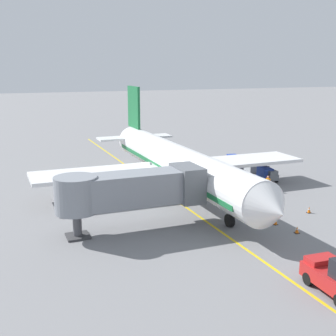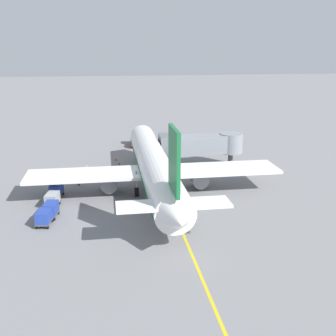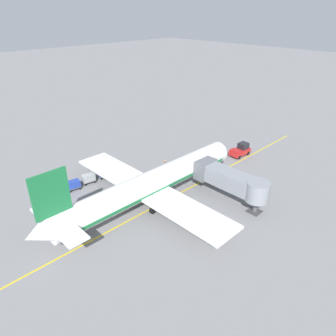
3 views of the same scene
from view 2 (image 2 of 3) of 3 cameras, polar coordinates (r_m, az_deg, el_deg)
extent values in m
plane|color=slate|center=(51.82, -0.60, -2.76)|extent=(400.00, 400.00, 0.00)
cube|color=gold|center=(51.82, -0.60, -2.76)|extent=(0.24, 80.00, 0.01)
cylinder|color=white|center=(50.20, -1.95, 0.52)|extent=(3.70, 32.00, 3.70)
cube|color=#196B38|center=(50.33, -1.94, 0.02)|extent=(3.74, 29.44, 0.44)
cone|color=white|center=(66.82, -3.66, 4.55)|extent=(3.63, 2.40, 3.63)
cone|color=white|center=(33.85, 1.49, -7.04)|extent=(3.15, 2.80, 3.14)
cube|color=black|center=(64.93, -3.53, 4.78)|extent=(2.78, 1.10, 0.60)
cube|color=white|center=(49.43, -1.80, -0.51)|extent=(30.00, 5.20, 0.36)
cylinder|color=gray|center=(50.27, -8.14, -1.88)|extent=(2.00, 3.20, 2.00)
cylinder|color=gray|center=(51.45, 4.20, -1.32)|extent=(2.00, 3.20, 2.00)
cube|color=#196B38|center=(34.65, 0.86, 1.07)|extent=(0.32, 4.40, 5.50)
cube|color=white|center=(36.12, 0.78, -5.04)|extent=(10.00, 2.60, 0.24)
cylinder|color=black|center=(61.66, -3.13, 0.92)|extent=(0.45, 1.10, 1.10)
cylinder|color=gray|center=(61.26, -3.15, 2.31)|extent=(0.24, 0.24, 2.00)
cylinder|color=black|center=(48.94, -4.32, -3.31)|extent=(0.45, 1.10, 1.10)
cylinder|color=gray|center=(48.44, -4.36, -1.58)|extent=(0.24, 0.24, 2.00)
cylinder|color=black|center=(49.45, 1.00, -3.05)|extent=(0.45, 1.10, 1.10)
cylinder|color=gray|center=(48.95, 1.01, -1.34)|extent=(0.24, 0.24, 2.00)
cube|color=gray|center=(59.71, 3.94, 3.29)|extent=(10.26, 2.80, 2.60)
cube|color=slate|center=(58.95, -0.19, 3.16)|extent=(2.00, 3.50, 2.99)
cylinder|color=gray|center=(61.01, 8.66, 3.42)|extent=(3.36, 3.36, 2.86)
cylinder|color=#4C4C51|center=(61.58, 8.56, 1.26)|extent=(0.70, 0.70, 2.19)
cube|color=#38383A|center=(61.86, 8.52, 0.35)|extent=(1.80, 1.80, 0.16)
cube|color=#B21E1E|center=(73.45, -4.28, 3.68)|extent=(2.39, 4.49, 0.90)
cube|color=black|center=(74.20, -4.32, 4.61)|extent=(1.73, 1.92, 1.10)
cube|color=#B21E1E|center=(71.81, -4.25, 3.90)|extent=(1.92, 1.18, 0.36)
cylinder|color=black|center=(72.19, -3.49, 3.11)|extent=(0.38, 0.81, 0.80)
cylinder|color=black|center=(72.14, -4.98, 3.06)|extent=(0.38, 0.81, 0.80)
cylinder|color=black|center=(74.98, -3.59, 3.61)|extent=(0.38, 0.81, 0.80)
cylinder|color=black|center=(74.93, -5.03, 3.57)|extent=(0.38, 0.81, 0.80)
cube|color=slate|center=(50.60, -15.38, -3.11)|extent=(1.34, 2.57, 0.70)
cube|color=slate|center=(51.06, -15.30, -2.25)|extent=(1.08, 1.11, 0.44)
cube|color=black|center=(49.74, -15.57, -2.64)|extent=(0.85, 0.21, 0.64)
cylinder|color=black|center=(50.51, -15.41, -2.36)|extent=(0.10, 0.27, 0.54)
cylinder|color=black|center=(51.62, -15.78, -3.16)|extent=(0.23, 0.57, 0.56)
cylinder|color=black|center=(51.43, -14.60, -3.14)|extent=(0.23, 0.57, 0.56)
cylinder|color=black|center=(50.01, -16.13, -3.83)|extent=(0.23, 0.57, 0.56)
cylinder|color=black|center=(49.81, -14.91, -3.81)|extent=(0.23, 0.57, 0.56)
cube|color=#4C4C51|center=(50.31, -15.06, -3.45)|extent=(1.61, 2.37, 0.12)
cube|color=#233D9E|center=(50.11, -15.11, -2.79)|extent=(1.53, 2.25, 1.10)
cylinder|color=#4C4C51|center=(51.63, -14.66, -2.91)|extent=(0.17, 0.70, 0.07)
cylinder|color=black|center=(51.28, -15.41, -3.38)|extent=(0.17, 0.37, 0.36)
cylinder|color=black|center=(51.00, -14.21, -3.39)|extent=(0.17, 0.37, 0.36)
cylinder|color=black|center=(49.79, -15.89, -4.02)|extent=(0.17, 0.37, 0.36)
cylinder|color=black|center=(49.50, -14.66, -4.04)|extent=(0.17, 0.37, 0.36)
cube|color=#4C4C51|center=(47.46, -15.57, -4.71)|extent=(1.61, 2.37, 0.12)
cube|color=#999EA3|center=(47.25, -15.63, -4.02)|extent=(1.53, 2.25, 1.10)
cylinder|color=#4C4C51|center=(48.77, -15.13, -4.11)|extent=(0.17, 0.70, 0.07)
cylinder|color=black|center=(48.43, -15.93, -4.61)|extent=(0.17, 0.37, 0.36)
cylinder|color=black|center=(48.14, -14.66, -4.64)|extent=(0.17, 0.37, 0.36)
cylinder|color=black|center=(46.96, -16.46, -5.33)|extent=(0.17, 0.37, 0.36)
cylinder|color=black|center=(46.66, -15.15, -5.36)|extent=(0.17, 0.37, 0.36)
cube|color=#4C4C51|center=(44.76, -15.78, -6.03)|extent=(1.61, 2.37, 0.12)
cube|color=#233D9E|center=(44.54, -15.84, -5.31)|extent=(1.53, 2.25, 1.10)
cylinder|color=#4C4C51|center=(46.06, -15.30, -5.36)|extent=(0.17, 0.70, 0.07)
cylinder|color=black|center=(45.73, -16.15, -5.90)|extent=(0.17, 0.37, 0.36)
cylinder|color=black|center=(45.44, -14.81, -5.94)|extent=(0.17, 0.37, 0.36)
cylinder|color=black|center=(44.28, -16.73, -6.70)|extent=(0.17, 0.37, 0.36)
cylinder|color=black|center=(43.97, -15.34, -6.75)|extent=(0.17, 0.37, 0.36)
cube|color=#4C4C51|center=(43.01, -16.62, -7.05)|extent=(1.61, 2.37, 0.12)
cube|color=#233D9E|center=(42.78, -16.68, -6.30)|extent=(1.53, 2.25, 1.10)
cylinder|color=#4C4C51|center=(44.29, -16.10, -6.32)|extent=(0.17, 0.70, 0.07)
cylinder|color=black|center=(43.98, -16.99, -6.89)|extent=(0.17, 0.37, 0.36)
cylinder|color=black|center=(43.68, -15.59, -6.93)|extent=(0.17, 0.37, 0.36)
cylinder|color=black|center=(42.55, -17.62, -7.76)|extent=(0.17, 0.37, 0.36)
cylinder|color=black|center=(42.23, -16.18, -7.82)|extent=(0.17, 0.37, 0.36)
cylinder|color=#232328|center=(53.92, -12.20, -1.89)|extent=(0.15, 0.15, 0.85)
cylinder|color=#232328|center=(53.74, -12.16, -1.95)|extent=(0.15, 0.15, 0.85)
cube|color=orange|center=(53.61, -12.22, -1.19)|extent=(0.32, 0.43, 0.60)
cylinder|color=orange|center=(53.86, -12.27, -1.16)|extent=(0.14, 0.24, 0.57)
cylinder|color=orange|center=(53.39, -12.17, -1.31)|extent=(0.14, 0.24, 0.57)
sphere|color=tan|center=(53.48, -12.25, -0.75)|extent=(0.22, 0.22, 0.22)
cube|color=red|center=(53.48, -12.25, -0.73)|extent=(0.14, 0.28, 0.10)
cylinder|color=#232328|center=(53.49, -8.33, -1.84)|extent=(0.15, 0.15, 0.85)
cylinder|color=#232328|center=(53.64, -8.20, -1.78)|extent=(0.15, 0.15, 0.85)
cube|color=yellow|center=(53.34, -8.30, -1.07)|extent=(0.42, 0.45, 0.60)
cylinder|color=yellow|center=(53.17, -8.46, -1.19)|extent=(0.21, 0.23, 0.57)
cylinder|color=yellow|center=(53.54, -8.13, -1.05)|extent=(0.21, 0.23, 0.57)
sphere|color=#997051|center=(53.21, -8.31, -0.63)|extent=(0.22, 0.22, 0.22)
cube|color=red|center=(53.21, -8.32, -0.61)|extent=(0.23, 0.26, 0.10)
cube|color=black|center=(62.60, -6.75, 0.56)|extent=(0.36, 0.36, 0.04)
cone|color=orange|center=(62.52, -6.75, 0.82)|extent=(0.30, 0.30, 0.55)
cylinder|color=white|center=(62.51, -6.76, 0.84)|extent=(0.21, 0.21, 0.06)
cube|color=black|center=(64.84, -7.19, 1.10)|extent=(0.36, 0.36, 0.04)
cone|color=orange|center=(64.76, -7.20, 1.36)|extent=(0.30, 0.30, 0.55)
cylinder|color=white|center=(64.75, -7.20, 1.38)|extent=(0.21, 0.21, 0.06)
cube|color=black|center=(61.24, -11.11, 0.00)|extent=(0.36, 0.36, 0.04)
cone|color=orange|center=(61.16, -11.12, 0.26)|extent=(0.30, 0.30, 0.55)
cylinder|color=white|center=(61.15, -11.13, 0.29)|extent=(0.21, 0.21, 0.06)
camera|label=1|loc=(93.25, 6.27, 13.99)|focal=47.65mm
camera|label=3|loc=(42.90, 54.39, 22.82)|focal=33.39mm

